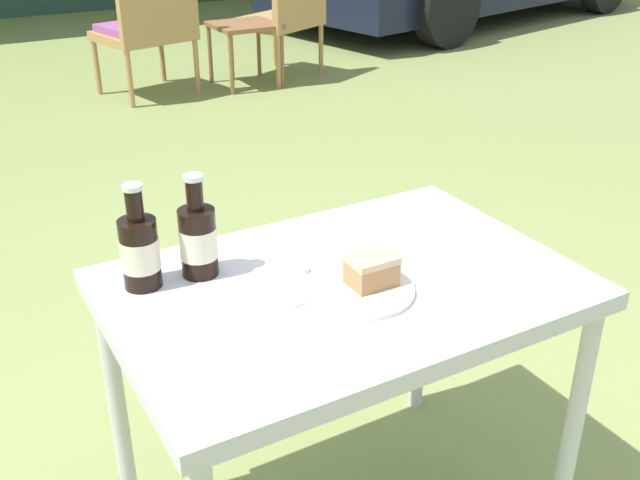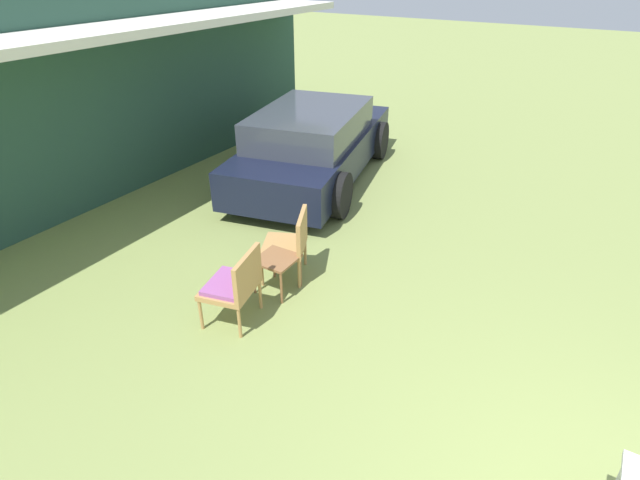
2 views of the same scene
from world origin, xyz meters
name	(u,v)px [view 2 (image 2 of 2)]	position (x,y,z in m)	size (l,w,h in m)	color
parked_car	(314,144)	(4.69, 5.35, 0.64)	(4.62, 2.65, 1.29)	black
wicker_chair_cushioned	(235,283)	(0.85, 3.96, 0.48)	(0.69, 0.63, 0.86)	#B2844C
wicker_chair_plain	(291,241)	(1.89, 3.95, 0.49)	(0.74, 0.71, 0.86)	#B2844C
garden_side_table	(277,262)	(1.54, 3.91, 0.39)	(0.45, 0.44, 0.45)	brown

